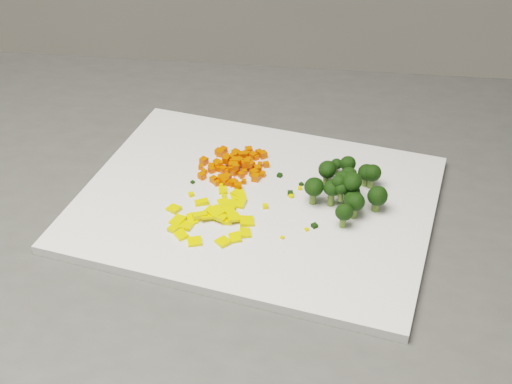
# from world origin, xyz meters

# --- Properties ---
(cutting_board) EXTENTS (0.47, 0.40, 0.01)m
(cutting_board) POSITION_xyz_m (0.36, 0.58, 0.91)
(cutting_board) COLOR white
(cutting_board) RESTS_ON counter_block
(carrot_pile) EXTENTS (0.09, 0.09, 0.03)m
(carrot_pile) POSITION_xyz_m (0.32, 0.64, 0.92)
(carrot_pile) COLOR #EF4102
(carrot_pile) RESTS_ON cutting_board
(pepper_pile) EXTENTS (0.11, 0.11, 0.01)m
(pepper_pile) POSITION_xyz_m (0.32, 0.54, 0.92)
(pepper_pile) COLOR yellow
(pepper_pile) RESTS_ON cutting_board
(broccoli_pile) EXTENTS (0.11, 0.11, 0.05)m
(broccoli_pile) POSITION_xyz_m (0.46, 0.59, 0.94)
(broccoli_pile) COLOR black
(broccoli_pile) RESTS_ON cutting_board
(carrot_cube_0) EXTENTS (0.01, 0.01, 0.01)m
(carrot_cube_0) POSITION_xyz_m (0.31, 0.65, 0.91)
(carrot_cube_0) COLOR #EF4102
(carrot_cube_0) RESTS_ON carrot_pile
(carrot_cube_1) EXTENTS (0.01, 0.01, 0.01)m
(carrot_cube_1) POSITION_xyz_m (0.36, 0.62, 0.91)
(carrot_cube_1) COLOR #EF4102
(carrot_cube_1) RESTS_ON carrot_pile
(carrot_cube_2) EXTENTS (0.01, 0.01, 0.01)m
(carrot_cube_2) POSITION_xyz_m (0.32, 0.60, 0.91)
(carrot_cube_2) COLOR #EF4102
(carrot_cube_2) RESTS_ON carrot_pile
(carrot_cube_3) EXTENTS (0.01, 0.01, 0.01)m
(carrot_cube_3) POSITION_xyz_m (0.34, 0.68, 0.91)
(carrot_cube_3) COLOR #EF4102
(carrot_cube_3) RESTS_ON carrot_pile
(carrot_cube_4) EXTENTS (0.01, 0.01, 0.01)m
(carrot_cube_4) POSITION_xyz_m (0.30, 0.66, 0.92)
(carrot_cube_4) COLOR #EF4102
(carrot_cube_4) RESTS_ON carrot_pile
(carrot_cube_5) EXTENTS (0.01, 0.01, 0.01)m
(carrot_cube_5) POSITION_xyz_m (0.32, 0.64, 0.92)
(carrot_cube_5) COLOR #EF4102
(carrot_cube_5) RESTS_ON carrot_pile
(carrot_cube_6) EXTENTS (0.01, 0.01, 0.01)m
(carrot_cube_6) POSITION_xyz_m (0.34, 0.63, 0.92)
(carrot_cube_6) COLOR #EF4102
(carrot_cube_6) RESTS_ON carrot_pile
(carrot_cube_7) EXTENTS (0.01, 0.01, 0.01)m
(carrot_cube_7) POSITION_xyz_m (0.32, 0.65, 0.92)
(carrot_cube_7) COLOR #EF4102
(carrot_cube_7) RESTS_ON carrot_pile
(carrot_cube_8) EXTENTS (0.01, 0.01, 0.01)m
(carrot_cube_8) POSITION_xyz_m (0.33, 0.65, 0.92)
(carrot_cube_8) COLOR #EF4102
(carrot_cube_8) RESTS_ON carrot_pile
(carrot_cube_9) EXTENTS (0.01, 0.01, 0.01)m
(carrot_cube_9) POSITION_xyz_m (0.29, 0.61, 0.91)
(carrot_cube_9) COLOR #EF4102
(carrot_cube_9) RESTS_ON carrot_pile
(carrot_cube_10) EXTENTS (0.01, 0.01, 0.01)m
(carrot_cube_10) POSITION_xyz_m (0.31, 0.60, 0.91)
(carrot_cube_10) COLOR #EF4102
(carrot_cube_10) RESTS_ON carrot_pile
(carrot_cube_11) EXTENTS (0.01, 0.01, 0.01)m
(carrot_cube_11) POSITION_xyz_m (0.35, 0.62, 0.91)
(carrot_cube_11) COLOR #EF4102
(carrot_cube_11) RESTS_ON carrot_pile
(carrot_cube_12) EXTENTS (0.01, 0.01, 0.01)m
(carrot_cube_12) POSITION_xyz_m (0.32, 0.64, 0.92)
(carrot_cube_12) COLOR #EF4102
(carrot_cube_12) RESTS_ON carrot_pile
(carrot_cube_13) EXTENTS (0.01, 0.01, 0.01)m
(carrot_cube_13) POSITION_xyz_m (0.32, 0.60, 0.91)
(carrot_cube_13) COLOR #EF4102
(carrot_cube_13) RESTS_ON carrot_pile
(carrot_cube_14) EXTENTS (0.01, 0.01, 0.01)m
(carrot_cube_14) POSITION_xyz_m (0.34, 0.67, 0.91)
(carrot_cube_14) COLOR #EF4102
(carrot_cube_14) RESTS_ON carrot_pile
(carrot_cube_15) EXTENTS (0.01, 0.01, 0.01)m
(carrot_cube_15) POSITION_xyz_m (0.31, 0.63, 0.91)
(carrot_cube_15) COLOR #EF4102
(carrot_cube_15) RESTS_ON carrot_pile
(carrot_cube_16) EXTENTS (0.01, 0.01, 0.01)m
(carrot_cube_16) POSITION_xyz_m (0.31, 0.65, 0.92)
(carrot_cube_16) COLOR #EF4102
(carrot_cube_16) RESTS_ON carrot_pile
(carrot_cube_17) EXTENTS (0.01, 0.01, 0.01)m
(carrot_cube_17) POSITION_xyz_m (0.36, 0.67, 0.92)
(carrot_cube_17) COLOR #EF4102
(carrot_cube_17) RESTS_ON carrot_pile
(carrot_cube_18) EXTENTS (0.01, 0.01, 0.01)m
(carrot_cube_18) POSITION_xyz_m (0.30, 0.60, 0.91)
(carrot_cube_18) COLOR #EF4102
(carrot_cube_18) RESTS_ON carrot_pile
(carrot_cube_19) EXTENTS (0.01, 0.01, 0.01)m
(carrot_cube_19) POSITION_xyz_m (0.33, 0.62, 0.91)
(carrot_cube_19) COLOR #EF4102
(carrot_cube_19) RESTS_ON carrot_pile
(carrot_cube_20) EXTENTS (0.01, 0.01, 0.01)m
(carrot_cube_20) POSITION_xyz_m (0.34, 0.64, 0.91)
(carrot_cube_20) COLOR #EF4102
(carrot_cube_20) RESTS_ON carrot_pile
(carrot_cube_21) EXTENTS (0.01, 0.01, 0.01)m
(carrot_cube_21) POSITION_xyz_m (0.34, 0.64, 0.92)
(carrot_cube_21) COLOR #EF4102
(carrot_cube_21) RESTS_ON carrot_pile
(carrot_cube_22) EXTENTS (0.01, 0.01, 0.01)m
(carrot_cube_22) POSITION_xyz_m (0.32, 0.66, 0.91)
(carrot_cube_22) COLOR #EF4102
(carrot_cube_22) RESTS_ON carrot_pile
(carrot_cube_23) EXTENTS (0.01, 0.01, 0.01)m
(carrot_cube_23) POSITION_xyz_m (0.34, 0.67, 0.92)
(carrot_cube_23) COLOR #EF4102
(carrot_cube_23) RESTS_ON carrot_pile
(carrot_cube_24) EXTENTS (0.01, 0.01, 0.01)m
(carrot_cube_24) POSITION_xyz_m (0.34, 0.67, 0.91)
(carrot_cube_24) COLOR #EF4102
(carrot_cube_24) RESTS_ON carrot_pile
(carrot_cube_25) EXTENTS (0.01, 0.01, 0.01)m
(carrot_cube_25) POSITION_xyz_m (0.34, 0.61, 0.91)
(carrot_cube_25) COLOR #EF4102
(carrot_cube_25) RESTS_ON carrot_pile
(carrot_cube_26) EXTENTS (0.01, 0.01, 0.01)m
(carrot_cube_26) POSITION_xyz_m (0.32, 0.60, 0.92)
(carrot_cube_26) COLOR #EF4102
(carrot_cube_26) RESTS_ON carrot_pile
(carrot_cube_27) EXTENTS (0.01, 0.01, 0.01)m
(carrot_cube_27) POSITION_xyz_m (0.30, 0.67, 0.91)
(carrot_cube_27) COLOR #EF4102
(carrot_cube_27) RESTS_ON carrot_pile
(carrot_cube_28) EXTENTS (0.01, 0.01, 0.01)m
(carrot_cube_28) POSITION_xyz_m (0.30, 0.67, 0.92)
(carrot_cube_28) COLOR #EF4102
(carrot_cube_28) RESTS_ON carrot_pile
(carrot_cube_29) EXTENTS (0.01, 0.01, 0.01)m
(carrot_cube_29) POSITION_xyz_m (0.35, 0.64, 0.91)
(carrot_cube_29) COLOR #EF4102
(carrot_cube_29) RESTS_ON carrot_pile
(carrot_cube_30) EXTENTS (0.01, 0.01, 0.01)m
(carrot_cube_30) POSITION_xyz_m (0.28, 0.64, 0.92)
(carrot_cube_30) COLOR #EF4102
(carrot_cube_30) RESTS_ON carrot_pile
(carrot_cube_31) EXTENTS (0.01, 0.01, 0.01)m
(carrot_cube_31) POSITION_xyz_m (0.32, 0.67, 0.91)
(carrot_cube_31) COLOR #EF4102
(carrot_cube_31) RESTS_ON carrot_pile
(carrot_cube_32) EXTENTS (0.01, 0.01, 0.01)m
(carrot_cube_32) POSITION_xyz_m (0.31, 0.60, 0.91)
(carrot_cube_32) COLOR #EF4102
(carrot_cube_32) RESTS_ON carrot_pile
(carrot_cube_33) EXTENTS (0.01, 0.01, 0.01)m
(carrot_cube_33) POSITION_xyz_m (0.35, 0.61, 0.92)
(carrot_cube_33) COLOR #EF4102
(carrot_cube_33) RESTS_ON carrot_pile
(carrot_cube_34) EXTENTS (0.01, 0.01, 0.01)m
(carrot_cube_34) POSITION_xyz_m (0.34, 0.66, 0.92)
(carrot_cube_34) COLOR #EF4102
(carrot_cube_34) RESTS_ON carrot_pile
(carrot_cube_35) EXTENTS (0.01, 0.01, 0.01)m
(carrot_cube_35) POSITION_xyz_m (0.31, 0.63, 0.92)
(carrot_cube_35) COLOR #EF4102
(carrot_cube_35) RESTS_ON carrot_pile
(carrot_cube_36) EXTENTS (0.01, 0.01, 0.01)m
(carrot_cube_36) POSITION_xyz_m (0.36, 0.65, 0.91)
(carrot_cube_36) COLOR #EF4102
(carrot_cube_36) RESTS_ON carrot_pile
(carrot_cube_37) EXTENTS (0.01, 0.01, 0.01)m
(carrot_cube_37) POSITION_xyz_m (0.35, 0.63, 0.92)
(carrot_cube_37) COLOR #EF4102
(carrot_cube_37) RESTS_ON carrot_pile
(carrot_cube_38) EXTENTS (0.01, 0.01, 0.01)m
(carrot_cube_38) POSITION_xyz_m (0.31, 0.60, 0.91)
(carrot_cube_38) COLOR #EF4102
(carrot_cube_38) RESTS_ON carrot_pile
(carrot_cube_39) EXTENTS (0.01, 0.01, 0.01)m
(carrot_cube_39) POSITION_xyz_m (0.30, 0.63, 0.91)
(carrot_cube_39) COLOR #EF4102
(carrot_cube_39) RESTS_ON carrot_pile
(carrot_cube_40) EXTENTS (0.01, 0.01, 0.01)m
(carrot_cube_40) POSITION_xyz_m (0.31, 0.65, 0.92)
(carrot_cube_40) COLOR #EF4102
(carrot_cube_40) RESTS_ON carrot_pile
(carrot_cube_41) EXTENTS (0.01, 0.01, 0.01)m
(carrot_cube_41) POSITION_xyz_m (0.35, 0.62, 0.92)
(carrot_cube_41) COLOR #EF4102
(carrot_cube_41) RESTS_ON carrot_pile
(carrot_cube_42) EXTENTS (0.01, 0.01, 0.01)m
(carrot_cube_42) POSITION_xyz_m (0.32, 0.63, 0.92)
(carrot_cube_42) COLOR #EF4102
(carrot_cube_42) RESTS_ON carrot_pile
(carrot_cube_43) EXTENTS (0.01, 0.01, 0.01)m
(carrot_cube_43) POSITION_xyz_m (0.33, 0.62, 0.92)
(carrot_cube_43) COLOR #EF4102
(carrot_cube_43) RESTS_ON carrot_pile
(carrot_cube_44) EXTENTS (0.01, 0.01, 0.01)m
(carrot_cube_44) POSITION_xyz_m (0.29, 0.62, 0.91)
(carrot_cube_44) COLOR #EF4102
(carrot_cube_44) RESTS_ON carrot_pile
(carrot_cube_45) EXTENTS (0.01, 0.01, 0.01)m
(carrot_cube_45) POSITION_xyz_m (0.34, 0.63, 0.91)
(carrot_cube_45) COLOR #EF4102
(carrot_cube_45) RESTS_ON carrot_pile
(carrot_cube_46) EXTENTS (0.01, 0.01, 0.01)m
(carrot_cube_46) POSITION_xyz_m (0.32, 0.66, 0.92)
(carrot_cube_46) COLOR #EF4102
(carrot_cube_46) RESTS_ON carrot_pile
(carrot_cube_47) EXTENTS (0.01, 0.01, 0.01)m
(carrot_cube_47) POSITION_xyz_m (0.33, 0.64, 0.92)
(carrot_cube_47) COLOR #EF4102
(carrot_cube_47) RESTS_ON carrot_pile
(carrot_cube_48) EXTENTS (0.01, 0.01, 0.01)m
(carrot_cube_48) POSITION_xyz_m (0.34, 0.63, 0.92)
(carrot_cube_48) COLOR #EF4102
(carrot_cube_48) RESTS_ON carrot_pile
(carrot_cube_49) EXTENTS (0.01, 0.01, 0.01)m
(carrot_cube_49) POSITION_xyz_m (0.35, 0.66, 0.91)
(carrot_cube_49) COLOR #EF4102
(carrot_cube_49) RESTS_ON carrot_pile
(carrot_cube_50) EXTENTS (0.01, 0.01, 0.01)m
(carrot_cube_50) POSITION_xyz_m (0.30, 0.63, 0.91)
(carrot_cube_50) COLOR #EF4102
(carrot_cube_50) RESTS_ON carrot_pile
(carrot_cube_51) EXTENTS (0.01, 0.01, 0.01)m
(carrot_cube_51) POSITION_xyz_m (0.32, 0.61, 0.92)
(carrot_cube_51) COLOR #EF4102
(carrot_cube_51) RESTS_ON carrot_pile
(carrot_cube_52) EXTENTS (0.01, 0.01, 0.01)m
(carrot_cube_52) POSITION_xyz_m (0.29, 0.63, 0.91)
(carrot_cube_52) COLOR #EF4102
(carrot_cube_52) RESTS_ON carrot_pile
(carrot_cube_53) EXTENTS (0.01, 0.01, 0.01)m
(carrot_cube_53) POSITION_xyz_m (0.32, 0.63, 0.92)
(carrot_cube_53) COLOR #EF4102
(carrot_cube_53) RESTS_ON carrot_pile
(carrot_cube_54) EXTENTS (0.01, 0.01, 0.01)m
(carrot_cube_54) POSITION_xyz_m (0.29, 0.61, 0.91)
(carrot_cube_54) COLOR #EF4102
(carrot_cube_54) RESTS_ON carrot_pile
(carrot_cube_55) EXTENTS (0.01, 0.01, 0.01)m
(carrot_cube_55) POSITION_xyz_m (0.30, 0.64, 0.92)
(carrot_cube_55) COLOR #EF4102
(carrot_cube_55) RESTS_ON carrot_pile
(carrot_cube_56) EXTENTS (0.01, 0.01, 0.01)m
(carrot_cube_56) POSITION_xyz_m (0.30, 0.64, 0.91)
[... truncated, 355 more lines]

